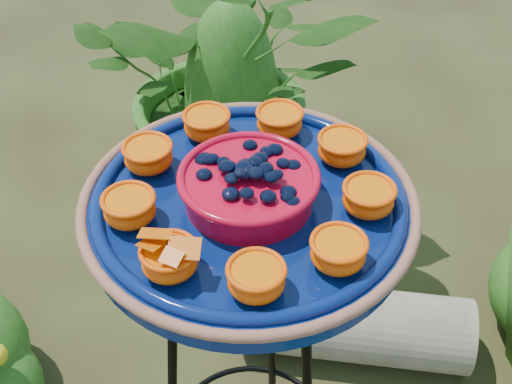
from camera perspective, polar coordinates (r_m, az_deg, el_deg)
tripod_stand at (r=1.28m, az=-0.45°, el=-13.81°), size 0.40×0.40×0.89m
feeder_dish at (r=0.98m, az=-0.58°, el=-0.80°), size 0.56×0.56×0.11m
driftwood_log at (r=1.91m, az=7.91°, el=-10.45°), size 0.62×0.43×0.20m
shrub_back_left at (r=2.14m, az=-1.99°, el=9.02°), size 1.03×0.99×0.89m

